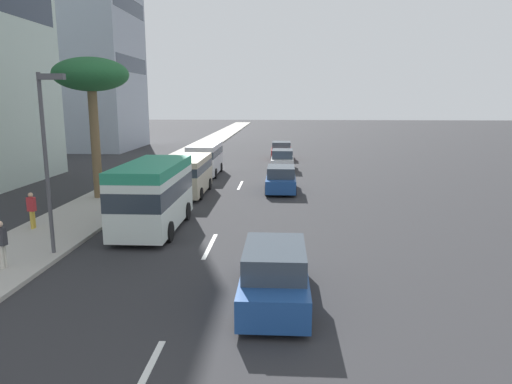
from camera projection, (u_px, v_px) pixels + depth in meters
ground_plane at (246, 174)px, 35.74m from camera, size 198.00×198.00×0.00m
sidewalk_right at (156, 173)px, 36.11m from camera, size 162.00×3.69×0.15m
lane_stripe_near at (143, 381)px, 9.47m from camera, size 3.20×0.16×0.01m
lane_stripe_mid at (210, 246)px, 18.24m from camera, size 3.20×0.16×0.01m
lane_stripe_far at (240, 185)px, 31.17m from camera, size 3.20×0.16×0.01m
car_lead at (275, 274)px, 13.13m from camera, size 4.79×1.89×1.68m
van_second at (205, 157)px, 35.30m from camera, size 5.20×2.14×2.35m
van_third at (189, 173)px, 28.00m from camera, size 5.34×2.07×2.25m
minibus_fourth at (153, 193)px, 20.28m from camera, size 6.05×2.41×2.96m
car_fifth at (281, 179)px, 29.04m from camera, size 4.37×1.87×1.59m
car_sixth at (282, 160)px, 38.02m from camera, size 4.13×1.85×1.66m
car_seventh at (281, 151)px, 44.91m from camera, size 4.06×1.95×1.68m
pedestrian_near_lamp at (32, 209)px, 20.05m from camera, size 0.30×0.35×1.58m
pedestrian_mid_block at (1, 242)px, 15.30m from camera, size 0.30×0.35×1.60m
palm_tree at (91, 78)px, 25.38m from camera, size 4.06×4.06×7.75m
street_lamp at (48, 143)px, 16.24m from camera, size 0.24×0.97×6.39m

